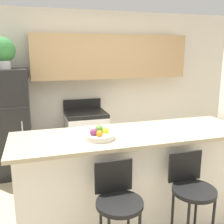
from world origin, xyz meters
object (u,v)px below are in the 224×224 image
at_px(bar_stool_left, 118,203).
at_px(fruit_bowl, 99,135).
at_px(potted_plant_on_fridge, 2,51).
at_px(trash_bin, 48,163).
at_px(stove_range, 86,138).
at_px(bar_stool_right, 191,191).
at_px(refrigerator, 9,123).

relative_size(bar_stool_left, fruit_bowl, 3.53).
distance_m(potted_plant_on_fridge, trash_bin, 1.78).
xyz_separation_m(stove_range, bar_stool_right, (0.48, -2.33, 0.21)).
xyz_separation_m(potted_plant_on_fridge, fruit_bowl, (0.95, -1.84, -0.77)).
relative_size(refrigerator, stove_range, 1.52).
height_order(bar_stool_right, potted_plant_on_fridge, potted_plant_on_fridge).
relative_size(fruit_bowl, trash_bin, 0.74).
xyz_separation_m(refrigerator, trash_bin, (0.53, -0.22, -0.62)).
relative_size(refrigerator, fruit_bowl, 5.79).
relative_size(refrigerator, potted_plant_on_fridge, 3.61).
distance_m(bar_stool_right, trash_bin, 2.43).
bearing_deg(bar_stool_left, refrigerator, 113.05).
distance_m(stove_range, bar_stool_left, 2.35).
distance_m(bar_stool_left, bar_stool_right, 0.68).
bearing_deg(trash_bin, potted_plant_on_fridge, 157.53).
height_order(bar_stool_left, fruit_bowl, fruit_bowl).
distance_m(fruit_bowl, trash_bin, 1.91).
height_order(bar_stool_left, potted_plant_on_fridge, potted_plant_on_fridge).
distance_m(bar_stool_left, trash_bin, 2.20).
height_order(stove_range, potted_plant_on_fridge, potted_plant_on_fridge).
distance_m(bar_stool_left, fruit_bowl, 0.65).
height_order(potted_plant_on_fridge, trash_bin, potted_plant_on_fridge).
bearing_deg(bar_stool_left, potted_plant_on_fridge, 113.05).
height_order(stove_range, trash_bin, stove_range).
distance_m(stove_range, bar_stool_right, 2.39).
xyz_separation_m(bar_stool_left, potted_plant_on_fridge, (-0.99, 2.32, 1.21)).
bearing_deg(stove_range, refrigerator, -179.18).
height_order(refrigerator, fruit_bowl, refrigerator).
distance_m(bar_stool_right, potted_plant_on_fridge, 3.10).
bearing_deg(stove_range, bar_stool_right, -78.31).
distance_m(bar_stool_right, fruit_bowl, 0.96).
bearing_deg(trash_bin, fruit_bowl, -75.38).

